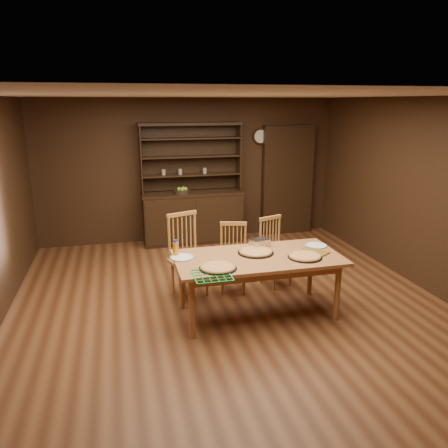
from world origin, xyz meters
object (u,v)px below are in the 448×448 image
object	(u,v)px
chair_left	(186,251)
chair_right	(274,249)
china_hutch	(193,210)
dining_table	(258,262)
juice_bottle	(176,248)
chair_center	(233,255)

from	to	relation	value
chair_left	chair_right	bearing A→B (deg)	-17.45
china_hutch	dining_table	xyz separation A→B (m)	(0.25, -3.05, 0.08)
chair_left	juice_bottle	size ratio (longest dim) A/B	5.53
chair_left	chair_center	world-z (taller)	chair_left
china_hutch	chair_right	world-z (taller)	china_hutch
china_hutch	chair_center	xyz separation A→B (m)	(0.17, -2.25, -0.10)
chair_left	chair_right	world-z (taller)	chair_left
dining_table	chair_left	xyz separation A→B (m)	(-0.73, 0.83, -0.08)
chair_right	juice_bottle	world-z (taller)	chair_right
chair_right	juice_bottle	xyz separation A→B (m)	(-1.47, -0.61, 0.33)
china_hutch	chair_left	size ratio (longest dim) A/B	1.96
chair_right	juice_bottle	distance (m)	1.63
chair_center	chair_left	bearing A→B (deg)	-167.60
juice_bottle	chair_right	bearing A→B (deg)	22.55
chair_left	chair_right	xyz separation A→B (m)	(1.26, 0.03, -0.08)
chair_left	chair_right	distance (m)	1.26
dining_table	china_hutch	bearing A→B (deg)	94.75
dining_table	juice_bottle	world-z (taller)	juice_bottle
chair_left	chair_center	distance (m)	0.66
chair_right	juice_bottle	bearing A→B (deg)	-177.06
china_hutch	chair_center	bearing A→B (deg)	-85.72
dining_table	chair_right	bearing A→B (deg)	58.78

